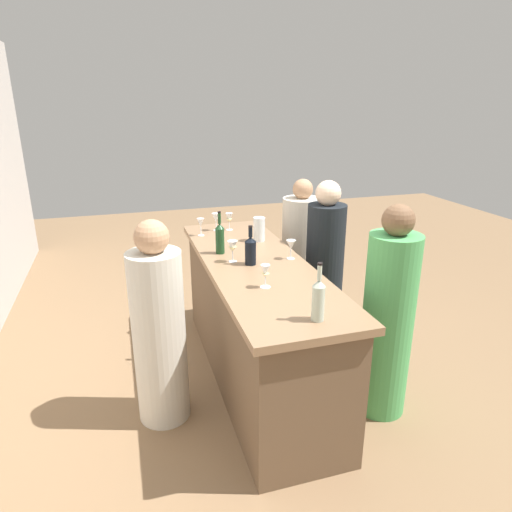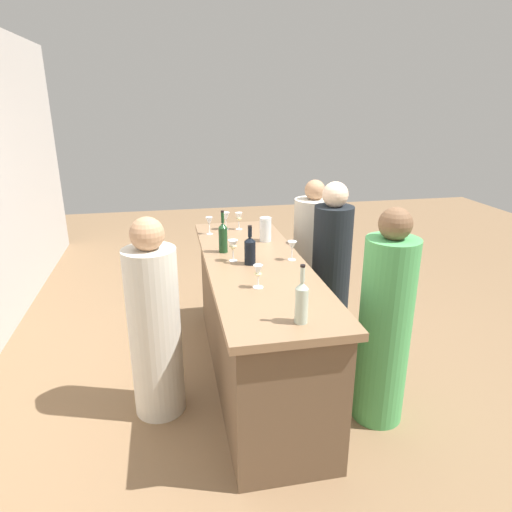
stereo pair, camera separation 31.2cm
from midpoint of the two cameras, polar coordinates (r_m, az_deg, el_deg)
The scene contains 16 objects.
ground_plane at distance 3.79m, azimuth -2.44°, elevation -14.87°, with size 12.00×12.00×0.00m, color #846647.
bar_counter at distance 3.54m, azimuth -2.55°, elevation -8.25°, with size 2.33×0.73×0.98m.
wine_bottle_leftmost_clear_pale at distance 2.45m, azimuth 4.24°, elevation -5.47°, with size 0.07×0.07×0.33m.
wine_bottle_second_left_near_black at distance 3.27m, azimuth -3.43°, elevation 0.74°, with size 0.08×0.08×0.29m.
wine_bottle_center_olive_green at distance 3.53m, azimuth -7.11°, elevation 2.29°, with size 0.07×0.07×0.34m.
wine_glass_near_left at distance 3.38m, azimuth 1.83°, elevation 1.30°, with size 0.07×0.07×0.15m.
wine_glass_near_center at distance 4.16m, azimuth -5.56°, elevation 4.70°, with size 0.07×0.07×0.16m.
wine_glass_near_right at distance 2.87m, azimuth -1.92°, elevation -2.11°, with size 0.07×0.07×0.15m.
wine_glass_far_left at distance 4.16m, azimuth -7.23°, elevation 4.72°, with size 0.07×0.07×0.16m.
wine_glass_far_center at distance 3.33m, azimuth -5.66°, elevation 1.07°, with size 0.07×0.07×0.16m.
wine_glass_far_right at distance 4.02m, azimuth -9.22°, elevation 4.06°, with size 0.06×0.06×0.16m.
water_pitcher at distance 3.82m, azimuth -1.94°, elevation 3.36°, with size 0.10×0.10×0.20m.
person_left_guest at distance 3.94m, azimuth 6.35°, elevation -2.15°, with size 0.37×0.37×1.50m.
person_center_guest at distance 4.52m, azimuth 3.68°, elevation 0.02°, with size 0.46×0.46×1.41m.
person_right_guest at distance 3.18m, azimuth 13.57°, elevation -8.05°, with size 0.42×0.42×1.51m.
person_server_behind at distance 3.15m, azimuth -14.97°, elevation -9.33°, with size 0.46×0.46×1.43m.
Camera 1 is at (-3.01, 0.92, 2.12)m, focal length 31.73 mm.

